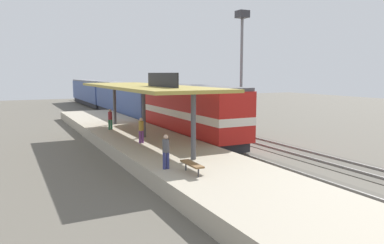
{
  "coord_description": "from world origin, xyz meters",
  "views": [
    {
      "loc": [
        -13.65,
        -25.74,
        5.56
      ],
      "look_at": [
        -1.38,
        -1.46,
        2.0
      ],
      "focal_mm": 34.83,
      "sensor_mm": 36.0,
      "label": 1
    }
  ],
  "objects_px": {
    "platform_bench": "(192,164)",
    "person_walking": "(141,129)",
    "locomotive": "(189,112)",
    "passenger_carriage_front": "(126,99)",
    "passenger_carriage_rear": "(91,92)",
    "freight_car": "(202,108)",
    "light_mast": "(242,45)",
    "person_waiting": "(110,118)",
    "person_boarding": "(166,150)"
  },
  "relations": [
    {
      "from": "platform_bench",
      "to": "person_walking",
      "type": "xyz_separation_m",
      "value": [
        0.45,
        8.48,
        0.51
      ]
    },
    {
      "from": "locomotive",
      "to": "passenger_carriage_front",
      "type": "relative_size",
      "value": 0.72
    },
    {
      "from": "platform_bench",
      "to": "passenger_carriage_rear",
      "type": "relative_size",
      "value": 0.08
    },
    {
      "from": "platform_bench",
      "to": "passenger_carriage_front",
      "type": "xyz_separation_m",
      "value": [
        6.0,
        30.34,
        0.97
      ]
    },
    {
      "from": "passenger_carriage_rear",
      "to": "person_walking",
      "type": "xyz_separation_m",
      "value": [
        -5.55,
        -42.66,
        -0.46
      ]
    },
    {
      "from": "freight_car",
      "to": "person_walking",
      "type": "height_order",
      "value": "freight_car"
    },
    {
      "from": "platform_bench",
      "to": "locomotive",
      "type": "bearing_deg",
      "value": 64.07
    },
    {
      "from": "locomotive",
      "to": "light_mast",
      "type": "xyz_separation_m",
      "value": [
        7.8,
        3.96,
        5.99
      ]
    },
    {
      "from": "person_waiting",
      "to": "person_walking",
      "type": "height_order",
      "value": "same"
    },
    {
      "from": "passenger_carriage_front",
      "to": "person_walking",
      "type": "relative_size",
      "value": 11.7
    },
    {
      "from": "locomotive",
      "to": "passenger_carriage_rear",
      "type": "distance_m",
      "value": 38.8
    },
    {
      "from": "person_waiting",
      "to": "person_walking",
      "type": "xyz_separation_m",
      "value": [
        0.32,
        -6.92,
        0.0
      ]
    },
    {
      "from": "platform_bench",
      "to": "passenger_carriage_front",
      "type": "bearing_deg",
      "value": 78.81
    },
    {
      "from": "light_mast",
      "to": "person_boarding",
      "type": "distance_m",
      "value": 21.87
    },
    {
      "from": "light_mast",
      "to": "person_waiting",
      "type": "relative_size",
      "value": 6.84
    },
    {
      "from": "passenger_carriage_rear",
      "to": "locomotive",
      "type": "bearing_deg",
      "value": -90.0
    },
    {
      "from": "passenger_carriage_front",
      "to": "light_mast",
      "type": "xyz_separation_m",
      "value": [
        7.8,
        -14.04,
        6.08
      ]
    },
    {
      "from": "locomotive",
      "to": "person_boarding",
      "type": "bearing_deg",
      "value": -121.53
    },
    {
      "from": "platform_bench",
      "to": "person_waiting",
      "type": "bearing_deg",
      "value": 89.49
    },
    {
      "from": "passenger_carriage_rear",
      "to": "person_waiting",
      "type": "height_order",
      "value": "passenger_carriage_rear"
    },
    {
      "from": "freight_car",
      "to": "light_mast",
      "type": "height_order",
      "value": "light_mast"
    },
    {
      "from": "person_boarding",
      "to": "person_waiting",
      "type": "bearing_deg",
      "value": 86.4
    },
    {
      "from": "person_waiting",
      "to": "person_walking",
      "type": "distance_m",
      "value": 6.93
    },
    {
      "from": "locomotive",
      "to": "light_mast",
      "type": "distance_m",
      "value": 10.6
    },
    {
      "from": "light_mast",
      "to": "person_boarding",
      "type": "relative_size",
      "value": 6.84
    },
    {
      "from": "locomotive",
      "to": "person_walking",
      "type": "height_order",
      "value": "locomotive"
    },
    {
      "from": "person_walking",
      "to": "passenger_carriage_front",
      "type": "bearing_deg",
      "value": 75.76
    },
    {
      "from": "locomotive",
      "to": "person_waiting",
      "type": "height_order",
      "value": "locomotive"
    },
    {
      "from": "locomotive",
      "to": "passenger_carriage_rear",
      "type": "xyz_separation_m",
      "value": [
        0.0,
        38.8,
        -0.1
      ]
    },
    {
      "from": "locomotive",
      "to": "person_waiting",
      "type": "distance_m",
      "value": 6.64
    },
    {
      "from": "platform_bench",
      "to": "locomotive",
      "type": "height_order",
      "value": "locomotive"
    },
    {
      "from": "passenger_carriage_front",
      "to": "passenger_carriage_rear",
      "type": "relative_size",
      "value": 1.0
    },
    {
      "from": "person_walking",
      "to": "person_boarding",
      "type": "xyz_separation_m",
      "value": [
        -1.2,
        -7.14,
        0.0
      ]
    },
    {
      "from": "freight_car",
      "to": "person_boarding",
      "type": "xyz_separation_m",
      "value": [
        -11.35,
        -17.42,
        -0.12
      ]
    },
    {
      "from": "platform_bench",
      "to": "person_walking",
      "type": "relative_size",
      "value": 0.99
    },
    {
      "from": "light_mast",
      "to": "person_boarding",
      "type": "height_order",
      "value": "light_mast"
    },
    {
      "from": "passenger_carriage_rear",
      "to": "light_mast",
      "type": "bearing_deg",
      "value": -77.38
    },
    {
      "from": "passenger_carriage_rear",
      "to": "light_mast",
      "type": "height_order",
      "value": "light_mast"
    },
    {
      "from": "passenger_carriage_front",
      "to": "person_walking",
      "type": "bearing_deg",
      "value": -104.24
    },
    {
      "from": "platform_bench",
      "to": "passenger_carriage_rear",
      "type": "height_order",
      "value": "passenger_carriage_rear"
    },
    {
      "from": "passenger_carriage_rear",
      "to": "person_boarding",
      "type": "distance_m",
      "value": 50.25
    },
    {
      "from": "freight_car",
      "to": "passenger_carriage_rear",
      "type": "bearing_deg",
      "value": 98.09
    },
    {
      "from": "passenger_carriage_front",
      "to": "freight_car",
      "type": "relative_size",
      "value": 1.67
    },
    {
      "from": "passenger_carriage_front",
      "to": "person_waiting",
      "type": "relative_size",
      "value": 11.7
    },
    {
      "from": "locomotive",
      "to": "person_waiting",
      "type": "bearing_deg",
      "value": 152.44
    },
    {
      "from": "locomotive",
      "to": "freight_car",
      "type": "distance_m",
      "value": 7.91
    },
    {
      "from": "platform_bench",
      "to": "person_walking",
      "type": "height_order",
      "value": "person_walking"
    },
    {
      "from": "platform_bench",
      "to": "passenger_carriage_rear",
      "type": "xyz_separation_m",
      "value": [
        6.0,
        51.14,
        0.97
      ]
    },
    {
      "from": "platform_bench",
      "to": "passenger_carriage_front",
      "type": "relative_size",
      "value": 0.08
    },
    {
      "from": "platform_bench",
      "to": "locomotive",
      "type": "relative_size",
      "value": 0.12
    }
  ]
}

